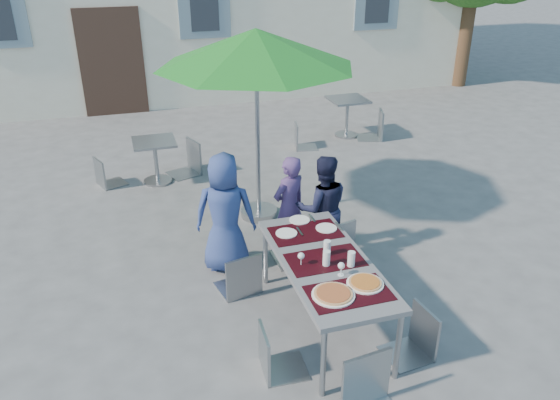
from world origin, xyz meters
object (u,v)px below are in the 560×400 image
object	(u,v)px
chair_2	(334,216)
bg_chair_l_0	(103,156)
child_1	(289,207)
bg_chair_l_1	(302,121)
pizza_near_right	(365,283)
chair_0	(239,250)
patio_umbrella	(256,50)
pizza_near_left	(333,294)
bg_chair_r_1	(376,108)
dining_table	(325,265)
child_2	(322,208)
chair_5	(376,357)
chair_3	(275,326)
cafe_table_1	(347,111)
chair_4	(419,308)
bg_chair_r_0	(187,138)
cafe_table_0	(155,156)
chair_1	(297,217)
child_0	(225,213)

from	to	relation	value
chair_2	bg_chair_l_0	xyz separation A→B (m)	(-2.49, 3.08, -0.13)
child_1	bg_chair_l_1	distance (m)	3.69
pizza_near_right	chair_0	world-z (taller)	chair_0
patio_umbrella	chair_0	bearing A→B (deg)	-111.44
pizza_near_left	bg_chair_r_1	xyz separation A→B (m)	(3.09, 5.43, -0.17)
dining_table	chair_0	world-z (taller)	chair_0
child_2	bg_chair_l_1	size ratio (longest dim) A/B	1.48
chair_5	pizza_near_left	bearing A→B (deg)	100.00
chair_2	chair_3	xyz separation A→B (m)	(-1.16, -1.53, -0.12)
chair_0	cafe_table_1	world-z (taller)	chair_0
chair_4	chair_5	size ratio (longest dim) A/B	0.88
pizza_near_left	child_1	world-z (taller)	child_1
bg_chair_l_0	chair_2	bearing A→B (deg)	-50.98
chair_5	child_2	bearing A→B (deg)	78.65
pizza_near_right	bg_chair_r_1	bearing A→B (deg)	62.75
pizza_near_right	chair_3	xyz separation A→B (m)	(-0.82, -0.01, -0.27)
pizza_near_left	chair_4	bearing A→B (deg)	-6.01
dining_table	chair_0	distance (m)	1.01
child_2	chair_2	size ratio (longest dim) A/B	1.23
patio_umbrella	chair_4	bearing A→B (deg)	-78.07
bg_chair_l_1	bg_chair_r_1	xyz separation A→B (m)	(1.50, 0.08, 0.10)
chair_4	bg_chair_r_0	xyz separation A→B (m)	(-1.34, 4.88, 0.09)
child_1	bg_chair_r_1	size ratio (longest dim) A/B	1.24
child_2	chair_0	distance (m)	1.19
pizza_near_right	chair_2	bearing A→B (deg)	77.42
cafe_table_0	bg_chair_r_1	distance (m)	4.24
chair_1	cafe_table_1	xyz separation A→B (m)	(2.37, 4.03, -0.12)
bg_chair_r_1	patio_umbrella	bearing A→B (deg)	-140.22
chair_3	bg_chair_l_0	size ratio (longest dim) A/B	1.02
chair_2	chair_3	bearing A→B (deg)	-127.34
child_1	chair_4	distance (m)	2.08
child_0	chair_0	size ratio (longest dim) A/B	1.51
dining_table	chair_2	size ratio (longest dim) A/B	1.77
child_0	child_2	xyz separation A→B (m)	(1.12, -0.10, -0.05)
child_1	chair_5	size ratio (longest dim) A/B	1.27
patio_umbrella	cafe_table_1	xyz separation A→B (m)	(2.48, 2.73, -1.75)
pizza_near_left	patio_umbrella	distance (m)	3.34
child_1	patio_umbrella	size ratio (longest dim) A/B	0.51
chair_4	chair_5	distance (m)	0.88
child_2	bg_chair_r_1	bearing A→B (deg)	-114.49
chair_2	bg_chair_l_0	size ratio (longest dim) A/B	1.24
child_1	cafe_table_1	bearing A→B (deg)	-146.25
child_1	pizza_near_right	bearing A→B (deg)	68.87
chair_0	bg_chair_r_1	size ratio (longest dim) A/B	0.91
dining_table	chair_5	size ratio (longest dim) A/B	1.86
chair_3	bg_chair_l_1	world-z (taller)	bg_chair_l_1
chair_1	chair_2	world-z (taller)	chair_2
dining_table	bg_chair_l_1	distance (m)	5.02
dining_table	pizza_near_right	bearing A→B (deg)	-68.77
child_2	cafe_table_0	xyz separation A→B (m)	(-1.65, 2.81, -0.20)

